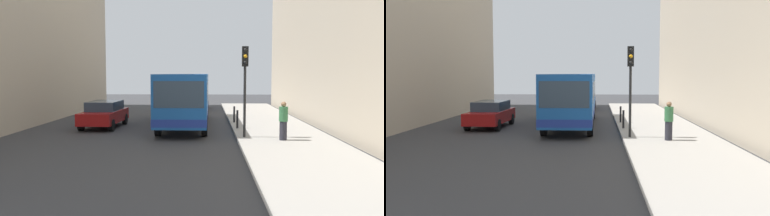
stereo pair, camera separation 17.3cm
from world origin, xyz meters
The scene contains 9 objects.
ground_plane centered at (0.00, 0.00, 0.00)m, with size 80.00×80.00×0.00m, color #38383A.
sidewalk centered at (5.40, 0.00, 0.07)m, with size 4.40×40.00×0.15m, color #9E9991.
bus centered at (0.62, 3.97, 1.73)m, with size 2.60×11.04×3.00m.
car_beside_bus centered at (-3.94, 3.06, 0.78)m, with size 1.99×4.46×1.48m.
car_behind_bus centered at (1.01, 15.16, 0.78)m, with size 1.89×4.42×1.48m.
traffic_light centered at (3.55, -1.17, 3.01)m, with size 0.28×0.33×4.10m.
bollard_near centered at (3.45, 1.90, 0.62)m, with size 0.11×0.11×0.95m, color black.
bollard_mid centered at (3.45, 4.50, 0.62)m, with size 0.11×0.11×0.95m, color black.
pedestrian_near_signal centered at (5.15, -2.00, 0.99)m, with size 0.38×0.38×1.68m.
Camera 2 is at (2.03, -19.85, 3.03)m, focal length 38.58 mm.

